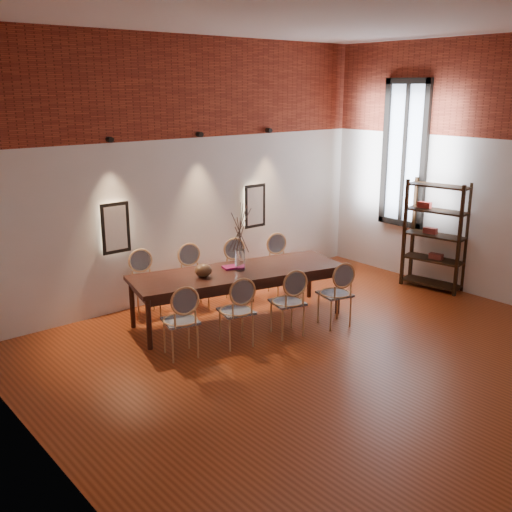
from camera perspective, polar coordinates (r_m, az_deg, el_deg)
floor at (r=7.42m, az=9.22°, el=-10.47°), size 7.00×7.00×0.02m
ceiling at (r=6.71m, az=10.83°, el=22.06°), size 7.00×7.00×0.02m
wall_back at (r=9.44m, az=-6.76°, el=8.08°), size 7.00×0.10×4.00m
wall_left at (r=4.74m, az=-19.25°, el=-0.36°), size 0.10×7.00×4.00m
brick_band_back at (r=9.30m, az=-6.77°, el=15.69°), size 7.00×0.02×1.50m
brick_band_left at (r=4.59m, az=-19.85°, el=14.96°), size 0.02×7.00×1.50m
niche_left at (r=8.85m, az=-13.32°, el=2.64°), size 0.36×0.06×0.66m
niche_right at (r=10.23m, az=-0.21°, el=4.81°), size 0.36×0.06×0.66m
spot_fixture_left at (r=8.63m, az=-13.76°, el=10.71°), size 0.08×0.10×0.08m
spot_fixture_mid at (r=9.39m, az=-5.39°, el=11.45°), size 0.08×0.10×0.08m
spot_fixture_right at (r=10.24m, az=1.22°, el=11.87°), size 0.08×0.10×0.08m
window_glass at (r=10.68m, az=14.01°, el=9.42°), size 0.02×0.78×2.38m
window_frame at (r=10.67m, az=13.95°, el=9.42°), size 0.08×0.90×2.50m
window_mullion at (r=10.67m, az=13.95°, el=9.42°), size 0.06×0.06×2.40m
dining_table at (r=8.58m, az=-1.71°, el=-3.78°), size 3.17×1.65×0.75m
chair_near_a at (r=7.49m, az=-7.22°, el=-6.12°), size 0.53×0.53×0.94m
chair_near_b at (r=7.74m, az=-1.91°, el=-5.24°), size 0.53×0.53×0.94m
chair_near_c at (r=8.06m, az=3.01°, el=-4.38°), size 0.53×0.53×0.94m
chair_near_d at (r=8.44m, az=7.52°, el=-3.57°), size 0.53×0.53×0.94m
chair_far_a at (r=8.87m, az=-10.49°, el=-2.74°), size 0.53×0.53×0.94m
chair_far_b at (r=9.08m, az=-5.90°, el=-2.10°), size 0.53×0.53×0.94m
chair_far_c at (r=9.36m, az=-1.56°, el=-1.49°), size 0.53×0.53×0.94m
chair_far_d at (r=9.68m, az=2.51°, el=-0.90°), size 0.53×0.53×0.94m
vase at (r=8.43m, az=-1.52°, el=-0.38°), size 0.14×0.14×0.30m
dried_branches at (r=8.32m, az=-1.54°, el=2.59°), size 0.50×0.50×0.70m
bowl at (r=8.19m, az=-5.04°, el=-1.37°), size 0.24×0.24×0.18m
book at (r=8.57m, az=-2.28°, el=-1.07°), size 0.29×0.24×0.03m
shelving_rack at (r=10.27m, az=16.69°, el=1.89°), size 0.55×1.05×1.80m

